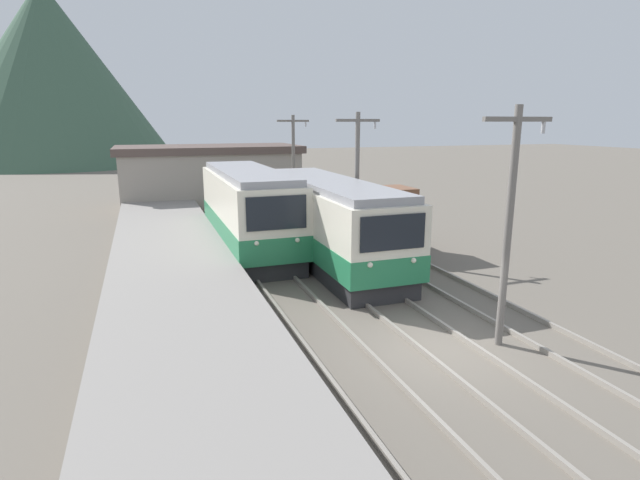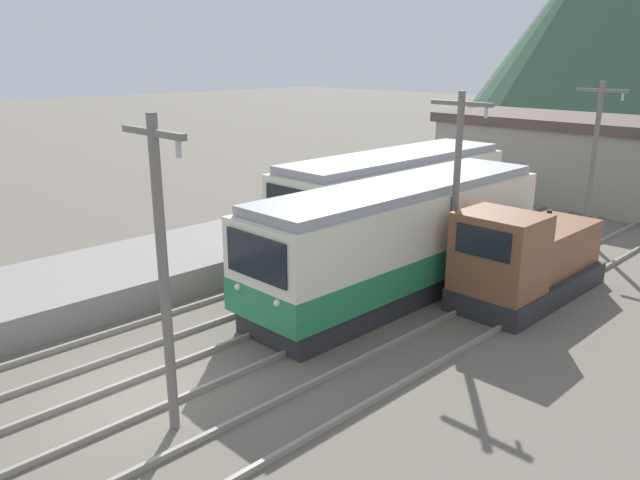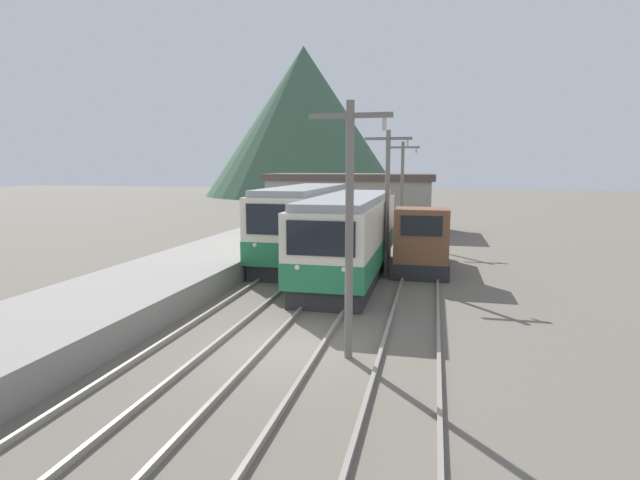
{
  "view_description": "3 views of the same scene",
  "coord_description": "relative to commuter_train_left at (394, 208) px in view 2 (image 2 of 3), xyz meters",
  "views": [
    {
      "loc": [
        -7.02,
        -10.43,
        5.87
      ],
      "look_at": [
        -0.71,
        7.47,
        1.37
      ],
      "focal_mm": 28.0,
      "sensor_mm": 36.0,
      "label": 1
    },
    {
      "loc": [
        11.61,
        -5.89,
        7.24
      ],
      "look_at": [
        -1.26,
        6.81,
        1.87
      ],
      "focal_mm": 35.0,
      "sensor_mm": 36.0,
      "label": 2
    },
    {
      "loc": [
        3.7,
        -12.08,
        4.74
      ],
      "look_at": [
        -0.68,
        6.91,
        1.89
      ],
      "focal_mm": 28.0,
      "sensor_mm": 36.0,
      "label": 3
    }
  ],
  "objects": [
    {
      "name": "ground_plane",
      "position": [
        2.6,
        -12.02,
        -1.75
      ],
      "size": [
        200.0,
        200.0,
        0.0
      ],
      "primitive_type": "plane",
      "color": "#665E54"
    },
    {
      "name": "platform_left",
      "position": [
        -3.65,
        -12.02,
        -1.31
      ],
      "size": [
        4.5,
        54.0,
        0.9
      ],
      "primitive_type": "cube",
      "color": "gray",
      "rests_on": "ground"
    },
    {
      "name": "track_left",
      "position": [
        -0.0,
        -12.02,
        -1.68
      ],
      "size": [
        1.54,
        60.0,
        0.14
      ],
      "color": "gray",
      "rests_on": "ground"
    },
    {
      "name": "track_center",
      "position": [
        2.8,
        -12.02,
        -1.68
      ],
      "size": [
        1.54,
        60.0,
        0.14
      ],
      "color": "gray",
      "rests_on": "ground"
    },
    {
      "name": "track_right",
      "position": [
        5.8,
        -12.02,
        -1.68
      ],
      "size": [
        1.54,
        60.0,
        0.14
      ],
      "color": "gray",
      "rests_on": "ground"
    },
    {
      "name": "commuter_train_left",
      "position": [
        0.0,
        0.0,
        0.0
      ],
      "size": [
        2.84,
        10.5,
        3.79
      ],
      "color": "#28282B",
      "rests_on": "ground"
    },
    {
      "name": "commuter_train_center",
      "position": [
        2.8,
        -3.1,
        -0.1
      ],
      "size": [
        2.84,
        11.61,
        3.54
      ],
      "color": "#28282B",
      "rests_on": "ground"
    },
    {
      "name": "shunting_locomotive",
      "position": [
        5.8,
        -0.79,
        -0.55
      ],
      "size": [
        2.4,
        5.89,
        3.0
      ],
      "color": "#28282B",
      "rests_on": "ground"
    },
    {
      "name": "catenary_mast_near",
      "position": [
        4.31,
        -12.26,
        1.7
      ],
      "size": [
        2.0,
        0.2,
        6.28
      ],
      "color": "slate",
      "rests_on": "ground"
    },
    {
      "name": "catenary_mast_mid",
      "position": [
        4.31,
        -2.55,
        1.7
      ],
      "size": [
        2.0,
        0.2,
        6.28
      ],
      "color": "slate",
      "rests_on": "ground"
    },
    {
      "name": "catenary_mast_far",
      "position": [
        4.31,
        7.17,
        1.7
      ],
      "size": [
        2.0,
        0.2,
        6.28
      ],
      "color": "slate",
      "rests_on": "ground"
    },
    {
      "name": "station_building",
      "position": [
        0.04,
        13.98,
        0.39
      ],
      "size": [
        12.6,
        6.3,
        4.24
      ],
      "color": "gray",
      "rests_on": "ground"
    },
    {
      "name": "mountain_backdrop",
      "position": [
        -15.77,
        59.48,
        10.58
      ],
      "size": [
        33.23,
        33.23,
        24.67
      ],
      "color": "#3D5B47",
      "rests_on": "ground"
    }
  ]
}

